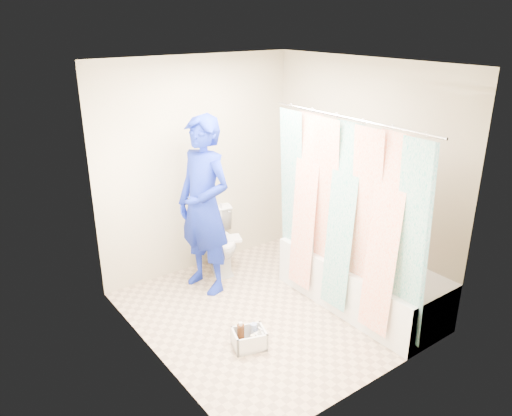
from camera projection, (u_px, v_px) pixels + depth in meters
floor at (269, 312)px, 4.98m from camera, size 2.60×2.60×0.00m
ceiling at (271, 63)px, 4.12m from camera, size 2.40×2.60×0.02m
wall_back at (198, 167)px, 5.53m from camera, size 2.40×0.02×2.40m
wall_front at (381, 250)px, 3.57m from camera, size 2.40×0.02×2.40m
wall_left at (148, 231)px, 3.89m from camera, size 0.02×2.60×2.40m
wall_right at (360, 176)px, 5.21m from camera, size 0.02×2.60×2.40m
bathtub at (361, 280)px, 5.04m from camera, size 0.70×1.75×0.50m
curtain_rod at (349, 118)px, 4.25m from camera, size 0.02×1.90×0.02m
shower_curtain at (342, 219)px, 4.58m from camera, size 0.06×1.75×1.80m
toilet at (220, 241)px, 5.74m from camera, size 0.61×0.77×0.69m
tank_lid at (222, 240)px, 5.62m from camera, size 0.46×0.33×0.03m
tank_internals at (213, 208)px, 5.78m from camera, size 0.16×0.09×0.23m
plumber at (204, 206)px, 5.12m from camera, size 0.58×0.76×1.88m
cleaning_caddy at (250, 339)px, 4.43m from camera, size 0.34×0.31×0.22m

